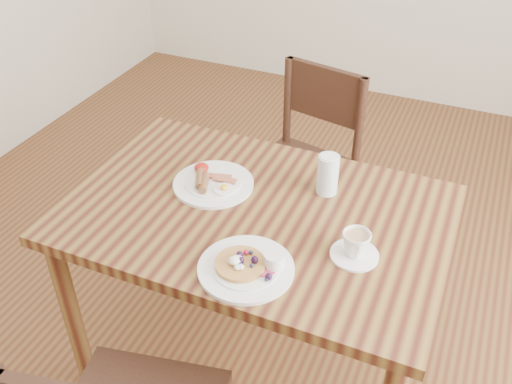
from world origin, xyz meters
TOP-DOWN VIEW (x-y plane):
  - ground at (0.00, 0.00)m, footprint 5.00×5.00m
  - dining_table at (0.00, 0.00)m, footprint 1.20×0.80m
  - chair_far at (-0.07, 0.72)m, footprint 0.50×0.50m
  - pancake_plate at (0.09, -0.26)m, footprint 0.27×0.27m
  - breakfast_plate at (-0.19, 0.06)m, footprint 0.27×0.27m
  - teacup_saucer at (0.34, -0.08)m, footprint 0.14×0.14m
  - water_glass at (0.17, 0.18)m, footprint 0.07×0.07m

SIDE VIEW (x-z plane):
  - ground at x=0.00m, z-range 0.00..0.00m
  - chair_far at x=-0.07m, z-range 0.05..0.93m
  - dining_table at x=0.00m, z-range 0.28..1.03m
  - breakfast_plate at x=-0.19m, z-range 0.74..0.78m
  - pancake_plate at x=0.09m, z-range 0.74..0.79m
  - teacup_saucer at x=0.34m, z-range 0.75..0.83m
  - water_glass at x=0.17m, z-range 0.75..0.89m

